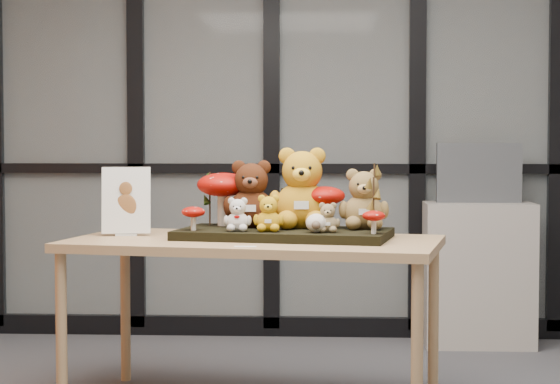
# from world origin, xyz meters

# --- Properties ---
(room_shell) EXTENTS (5.00, 5.00, 5.00)m
(room_shell) POSITION_xyz_m (0.00, 0.00, 1.68)
(room_shell) COLOR #B6B4AB
(room_shell) RESTS_ON floor
(glass_partition) EXTENTS (4.90, 0.06, 2.78)m
(glass_partition) POSITION_xyz_m (-0.00, 2.47, 1.42)
(glass_partition) COLOR #2D383F
(glass_partition) RESTS_ON floor
(display_table) EXTENTS (1.79, 1.12, 0.78)m
(display_table) POSITION_xyz_m (-0.43, 0.75, 0.71)
(display_table) COLOR tan
(display_table) RESTS_ON floor
(diorama_tray) EXTENTS (1.03, 0.65, 0.04)m
(diorama_tray) POSITION_xyz_m (-0.29, 0.79, 0.80)
(diorama_tray) COLOR black
(diorama_tray) RESTS_ON display_table
(bear_pooh_yellow) EXTENTS (0.36, 0.34, 0.41)m
(bear_pooh_yellow) POSITION_xyz_m (-0.21, 0.88, 1.02)
(bear_pooh_yellow) COLOR orange
(bear_pooh_yellow) RESTS_ON diorama_tray
(bear_brown_medium) EXTENTS (0.30, 0.28, 0.34)m
(bear_brown_medium) POSITION_xyz_m (-0.45, 0.90, 0.99)
(bear_brown_medium) COLOR #3F1A0B
(bear_brown_medium) RESTS_ON diorama_tray
(bear_tan_back) EXTENTS (0.27, 0.25, 0.30)m
(bear_tan_back) POSITION_xyz_m (0.07, 0.84, 0.97)
(bear_tan_back) COLOR olive
(bear_tan_back) RESTS_ON diorama_tray
(bear_small_yellow) EXTENTS (0.16, 0.15, 0.18)m
(bear_small_yellow) POSITION_xyz_m (-0.35, 0.69, 0.91)
(bear_small_yellow) COLOR gold
(bear_small_yellow) RESTS_ON diorama_tray
(bear_white_bow) EXTENTS (0.15, 0.14, 0.17)m
(bear_white_bow) POSITION_xyz_m (-0.49, 0.69, 0.90)
(bear_white_bow) COLOR silver
(bear_white_bow) RESTS_ON diorama_tray
(bear_beige_small) EXTENTS (0.13, 0.12, 0.15)m
(bear_beige_small) POSITION_xyz_m (-0.09, 0.66, 0.89)
(bear_beige_small) COLOR olive
(bear_beige_small) RESTS_ON diorama_tray
(plush_cream_hedgehog) EXTENTS (0.08, 0.08, 0.09)m
(plush_cream_hedgehog) POSITION_xyz_m (-0.14, 0.64, 0.87)
(plush_cream_hedgehog) COLOR white
(plush_cream_hedgehog) RESTS_ON diorama_tray
(mushroom_back_left) EXTENTS (0.25, 0.25, 0.28)m
(mushroom_back_left) POSITION_xyz_m (-0.59, 0.98, 0.96)
(mushroom_back_left) COLOR #980B04
(mushroom_back_left) RESTS_ON diorama_tray
(mushroom_back_right) EXTENTS (0.19, 0.19, 0.21)m
(mushroom_back_right) POSITION_xyz_m (-0.11, 0.87, 0.93)
(mushroom_back_right) COLOR #980B04
(mushroom_back_right) RESTS_ON diorama_tray
(mushroom_front_left) EXTENTS (0.11, 0.11, 0.12)m
(mushroom_front_left) POSITION_xyz_m (-0.70, 0.72, 0.88)
(mushroom_front_left) COLOR #980B04
(mushroom_front_left) RESTS_ON diorama_tray
(mushroom_front_right) EXTENTS (0.10, 0.10, 0.11)m
(mushroom_front_right) POSITION_xyz_m (0.11, 0.59, 0.88)
(mushroom_front_right) COLOR #980B04
(mushroom_front_right) RESTS_ON diorama_tray
(sprig_green_far_left) EXTENTS (0.05, 0.05, 0.25)m
(sprig_green_far_left) POSITION_xyz_m (-0.66, 0.99, 0.95)
(sprig_green_far_left) COLOR black
(sprig_green_far_left) RESTS_ON diorama_tray
(sprig_green_mid_left) EXTENTS (0.05, 0.05, 0.22)m
(sprig_green_mid_left) POSITION_xyz_m (-0.51, 1.01, 0.93)
(sprig_green_mid_left) COLOR black
(sprig_green_mid_left) RESTS_ON diorama_tray
(sprig_dry_far_right) EXTENTS (0.05, 0.05, 0.30)m
(sprig_dry_far_right) POSITION_xyz_m (0.12, 0.82, 0.97)
(sprig_dry_far_right) COLOR brown
(sprig_dry_far_right) RESTS_ON diorama_tray
(sprig_dry_mid_right) EXTENTS (0.05, 0.05, 0.24)m
(sprig_dry_mid_right) POSITION_xyz_m (0.11, 0.69, 0.94)
(sprig_dry_mid_right) COLOR brown
(sprig_dry_mid_right) RESTS_ON diorama_tray
(sprig_green_centre) EXTENTS (0.05, 0.05, 0.18)m
(sprig_green_centre) POSITION_xyz_m (-0.31, 0.98, 0.91)
(sprig_green_centre) COLOR black
(sprig_green_centre) RESTS_ON diorama_tray
(sign_holder) EXTENTS (0.23, 0.09, 0.32)m
(sign_holder) POSITION_xyz_m (-1.04, 0.89, 0.93)
(sign_holder) COLOR silver
(sign_holder) RESTS_ON display_table
(label_card) EXTENTS (0.09, 0.03, 0.00)m
(label_card) POSITION_xyz_m (-0.44, 0.42, 0.78)
(label_card) COLOR white
(label_card) RESTS_ON display_table
(cabinet) EXTENTS (0.64, 0.37, 0.85)m
(cabinet) POSITION_xyz_m (0.80, 2.24, 0.43)
(cabinet) COLOR #A29991
(cabinet) RESTS_ON floor
(monitor) EXTENTS (0.50, 0.05, 0.36)m
(monitor) POSITION_xyz_m (0.80, 2.26, 1.03)
(monitor) COLOR #4E5156
(monitor) RESTS_ON cabinet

